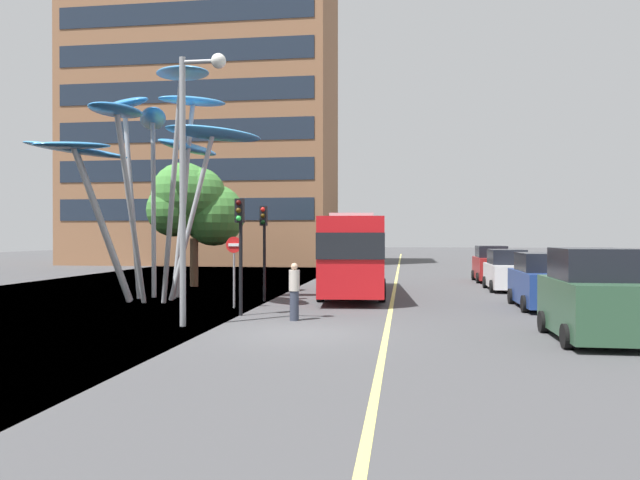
{
  "coord_description": "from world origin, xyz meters",
  "views": [
    {
      "loc": [
        2.87,
        -16.66,
        2.7
      ],
      "look_at": [
        -0.62,
        8.61,
        2.5
      ],
      "focal_mm": 34.37,
      "sensor_mm": 36.0,
      "label": 1
    }
  ],
  "objects_px": {
    "traffic_light_kerb_near": "(240,231)",
    "traffic_light_kerb_far": "(264,233)",
    "pedestrian": "(294,291)",
    "car_parked_near": "(591,298)",
    "leaf_sculpture": "(154,136)",
    "car_parked_far": "(507,271)",
    "car_side_street": "(491,265)",
    "no_entry_sign": "(234,261)",
    "car_parked_mid": "(544,282)",
    "red_bus": "(352,251)",
    "street_lamp": "(192,155)"
  },
  "relations": [
    {
      "from": "traffic_light_kerb_near",
      "to": "traffic_light_kerb_far",
      "type": "xyz_separation_m",
      "value": [
        -0.24,
        4.51,
        -0.02
      ]
    },
    {
      "from": "pedestrian",
      "to": "car_parked_near",
      "type": "bearing_deg",
      "value": -17.8
    },
    {
      "from": "leaf_sculpture",
      "to": "car_parked_far",
      "type": "relative_size",
      "value": 2.31
    },
    {
      "from": "traffic_light_kerb_near",
      "to": "car_side_street",
      "type": "bearing_deg",
      "value": 57.83
    },
    {
      "from": "traffic_light_kerb_near",
      "to": "no_entry_sign",
      "type": "height_order",
      "value": "traffic_light_kerb_near"
    },
    {
      "from": "car_parked_mid",
      "to": "car_side_street",
      "type": "height_order",
      "value": "car_side_street"
    },
    {
      "from": "traffic_light_kerb_near",
      "to": "car_parked_near",
      "type": "height_order",
      "value": "traffic_light_kerb_near"
    },
    {
      "from": "car_parked_far",
      "to": "leaf_sculpture",
      "type": "bearing_deg",
      "value": -156.66
    },
    {
      "from": "red_bus",
      "to": "car_parked_mid",
      "type": "distance_m",
      "value": 8.63
    },
    {
      "from": "car_parked_mid",
      "to": "pedestrian",
      "type": "distance_m",
      "value": 9.64
    },
    {
      "from": "leaf_sculpture",
      "to": "car_parked_mid",
      "type": "relative_size",
      "value": 2.15
    },
    {
      "from": "car_side_street",
      "to": "traffic_light_kerb_near",
      "type": "bearing_deg",
      "value": -122.17
    },
    {
      "from": "leaf_sculpture",
      "to": "street_lamp",
      "type": "xyz_separation_m",
      "value": [
        4.09,
        -6.83,
        -1.74
      ]
    },
    {
      "from": "traffic_light_kerb_far",
      "to": "no_entry_sign",
      "type": "relative_size",
      "value": 1.47
    },
    {
      "from": "street_lamp",
      "to": "no_entry_sign",
      "type": "bearing_deg",
      "value": 90.44
    },
    {
      "from": "traffic_light_kerb_far",
      "to": "street_lamp",
      "type": "distance_m",
      "value": 7.37
    },
    {
      "from": "red_bus",
      "to": "traffic_light_kerb_near",
      "type": "xyz_separation_m",
      "value": [
        -3.07,
        -7.81,
        0.83
      ]
    },
    {
      "from": "car_side_street",
      "to": "no_entry_sign",
      "type": "distance_m",
      "value": 18.3
    },
    {
      "from": "traffic_light_kerb_near",
      "to": "traffic_light_kerb_far",
      "type": "relative_size",
      "value": 1.01
    },
    {
      "from": "leaf_sculpture",
      "to": "pedestrian",
      "type": "xyz_separation_m",
      "value": [
        6.86,
        -5.18,
        -5.88
      ]
    },
    {
      "from": "traffic_light_kerb_near",
      "to": "street_lamp",
      "type": "relative_size",
      "value": 0.49
    },
    {
      "from": "traffic_light_kerb_near",
      "to": "red_bus",
      "type": "bearing_deg",
      "value": 68.5
    },
    {
      "from": "car_parked_near",
      "to": "car_parked_far",
      "type": "xyz_separation_m",
      "value": [
        0.22,
        14.39,
        -0.16
      ]
    },
    {
      "from": "street_lamp",
      "to": "pedestrian",
      "type": "xyz_separation_m",
      "value": [
        2.77,
        1.65,
        -4.14
      ]
    },
    {
      "from": "leaf_sculpture",
      "to": "car_parked_far",
      "type": "bearing_deg",
      "value": 23.34
    },
    {
      "from": "traffic_light_kerb_near",
      "to": "car_parked_mid",
      "type": "bearing_deg",
      "value": 18.9
    },
    {
      "from": "leaf_sculpture",
      "to": "car_side_street",
      "type": "height_order",
      "value": "leaf_sculpture"
    },
    {
      "from": "car_parked_far",
      "to": "car_side_street",
      "type": "height_order",
      "value": "car_side_street"
    },
    {
      "from": "leaf_sculpture",
      "to": "pedestrian",
      "type": "height_order",
      "value": "leaf_sculpture"
    },
    {
      "from": "traffic_light_kerb_near",
      "to": "car_parked_far",
      "type": "distance_m",
      "value": 15.2
    },
    {
      "from": "car_side_street",
      "to": "street_lamp",
      "type": "relative_size",
      "value": 0.48
    },
    {
      "from": "car_parked_far",
      "to": "pedestrian",
      "type": "distance_m",
      "value": 14.45
    },
    {
      "from": "red_bus",
      "to": "street_lamp",
      "type": "xyz_separation_m",
      "value": [
        -3.85,
        -10.29,
        3.06
      ]
    },
    {
      "from": "car_side_street",
      "to": "pedestrian",
      "type": "height_order",
      "value": "car_side_street"
    },
    {
      "from": "leaf_sculpture",
      "to": "pedestrian",
      "type": "relative_size",
      "value": 5.19
    },
    {
      "from": "traffic_light_kerb_near",
      "to": "street_lamp",
      "type": "bearing_deg",
      "value": -107.39
    },
    {
      "from": "leaf_sculpture",
      "to": "no_entry_sign",
      "type": "height_order",
      "value": "leaf_sculpture"
    },
    {
      "from": "leaf_sculpture",
      "to": "street_lamp",
      "type": "bearing_deg",
      "value": -59.08
    },
    {
      "from": "red_bus",
      "to": "pedestrian",
      "type": "bearing_deg",
      "value": -97.12
    },
    {
      "from": "no_entry_sign",
      "to": "car_side_street",
      "type": "bearing_deg",
      "value": 52.1
    },
    {
      "from": "red_bus",
      "to": "no_entry_sign",
      "type": "relative_size",
      "value": 4.26
    },
    {
      "from": "car_parked_near",
      "to": "pedestrian",
      "type": "height_order",
      "value": "car_parked_near"
    },
    {
      "from": "car_parked_near",
      "to": "car_parked_far",
      "type": "bearing_deg",
      "value": 89.14
    },
    {
      "from": "traffic_light_kerb_far",
      "to": "car_side_street",
      "type": "xyz_separation_m",
      "value": [
        10.66,
        12.06,
        -1.82
      ]
    },
    {
      "from": "red_bus",
      "to": "car_parked_mid",
      "type": "bearing_deg",
      "value": -29.31
    },
    {
      "from": "leaf_sculpture",
      "to": "traffic_light_kerb_near",
      "type": "xyz_separation_m",
      "value": [
        4.87,
        -4.35,
        -3.97
      ]
    },
    {
      "from": "leaf_sculpture",
      "to": "traffic_light_kerb_far",
      "type": "relative_size",
      "value": 2.43
    },
    {
      "from": "pedestrian",
      "to": "car_parked_far",
      "type": "bearing_deg",
      "value": 54.5
    },
    {
      "from": "car_parked_mid",
      "to": "car_parked_far",
      "type": "xyz_separation_m",
      "value": [
        -0.16,
        7.32,
        -0.03
      ]
    },
    {
      "from": "traffic_light_kerb_near",
      "to": "car_side_street",
      "type": "distance_m",
      "value": 19.66
    }
  ]
}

